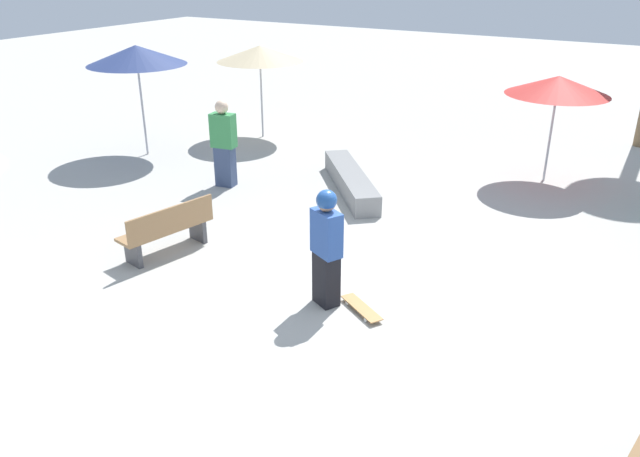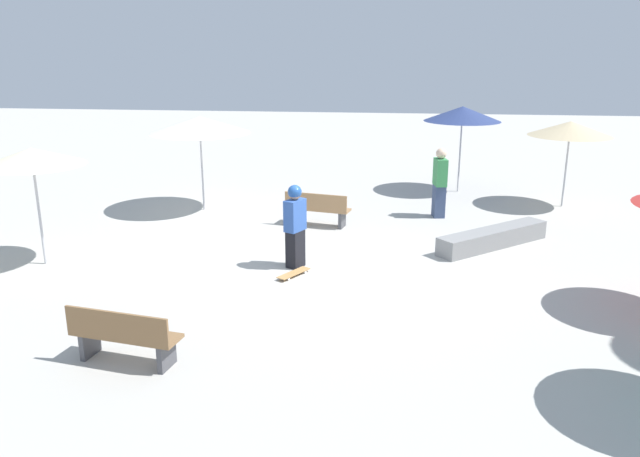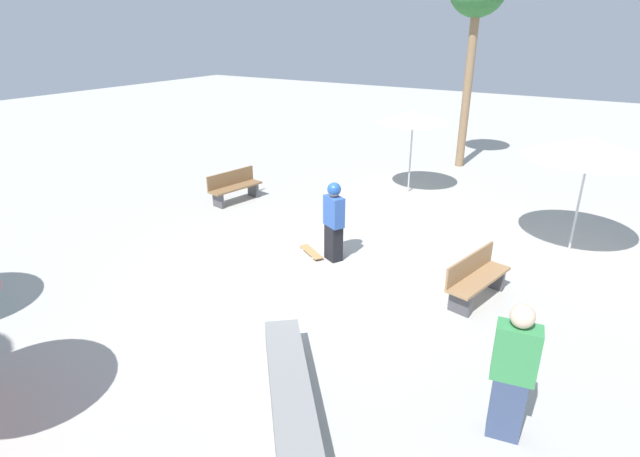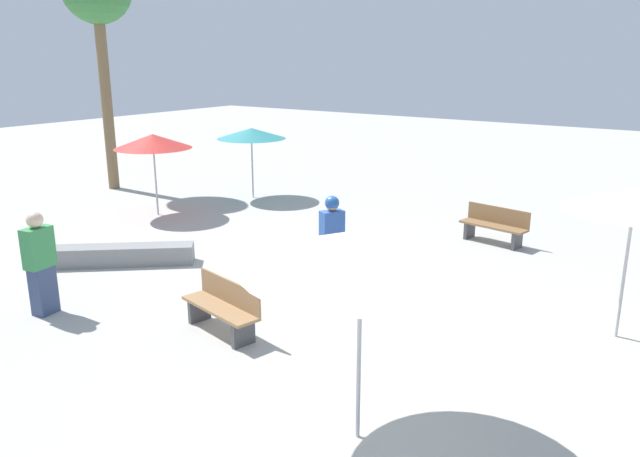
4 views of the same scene
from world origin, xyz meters
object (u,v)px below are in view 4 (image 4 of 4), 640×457
(shade_umbrella_teal, at_px, (251,133))
(shade_umbrella_red, at_px, (153,141))
(bench_far, at_px, (494,225))
(concrete_ledge, at_px, (121,255))
(shade_umbrella_white, at_px, (361,249))
(bench_near, at_px, (223,307))
(shade_umbrella_cream, at_px, (635,200))
(skateboard, at_px, (344,269))
(bystander_watching, at_px, (40,264))
(skater_main, at_px, (332,235))

(shade_umbrella_teal, relative_size, shade_umbrella_red, 0.96)
(bench_far, relative_size, shade_umbrella_red, 0.74)
(concrete_ledge, bearing_deg, shade_umbrella_white, -17.98)
(bench_near, bearing_deg, shade_umbrella_cream, -134.18)
(shade_umbrella_red, bearing_deg, skateboard, -8.11)
(shade_umbrella_white, height_order, bystander_watching, shade_umbrella_white)
(shade_umbrella_cream, xyz_separation_m, shade_umbrella_red, (-11.99, 1.07, -0.19))
(bench_near, xyz_separation_m, bench_far, (1.84, 7.25, 0.00))
(concrete_ledge, height_order, bench_near, bench_near)
(skater_main, distance_m, bench_near, 3.05)
(skateboard, bearing_deg, bench_near, -149.12)
(skateboard, bearing_deg, skater_main, -143.52)
(shade_umbrella_red, height_order, bystander_watching, shade_umbrella_red)
(bench_near, distance_m, shade_umbrella_cream, 6.51)
(skateboard, bearing_deg, shade_umbrella_white, -114.26)
(shade_umbrella_white, bearing_deg, skater_main, 127.22)
(concrete_ledge, bearing_deg, bench_near, -16.21)
(shade_umbrella_white, bearing_deg, shade_umbrella_cream, 67.16)
(skater_main, distance_m, skateboard, 1.01)
(concrete_ledge, height_order, bystander_watching, bystander_watching)
(shade_umbrella_cream, bearing_deg, shade_umbrella_red, 174.91)
(bench_near, bearing_deg, skateboard, -78.01)
(shade_umbrella_red, bearing_deg, shade_umbrella_teal, 76.21)
(skater_main, xyz_separation_m, bench_far, (1.76, 4.25, -0.49))
(shade_umbrella_cream, bearing_deg, skater_main, -175.18)
(skater_main, distance_m, bystander_watching, 5.25)
(skateboard, xyz_separation_m, shade_umbrella_teal, (-6.02, 4.11, 1.93))
(skater_main, xyz_separation_m, shade_umbrella_white, (3.19, -4.21, 1.39))
(concrete_ledge, relative_size, shade_umbrella_red, 1.18)
(skateboard, xyz_separation_m, bench_far, (1.81, 3.71, 0.37))
(shade_umbrella_white, distance_m, shade_umbrella_teal, 12.81)
(skateboard, bearing_deg, shade_umbrella_red, 113.25)
(concrete_ledge, xyz_separation_m, bench_far, (5.93, 6.06, 0.22))
(bench_near, bearing_deg, shade_umbrella_teal, -39.46)
(bystander_watching, bearing_deg, shade_umbrella_white, -99.92)
(shade_umbrella_teal, bearing_deg, skater_main, -37.41)
(concrete_ledge, xyz_separation_m, bench_near, (4.09, -1.19, 0.22))
(bench_near, distance_m, shade_umbrella_white, 3.96)
(shade_umbrella_teal, relative_size, bystander_watching, 1.19)
(shade_umbrella_white, xyz_separation_m, shade_umbrella_red, (-10.03, 5.71, -0.27))
(shade_umbrella_cream, bearing_deg, bystander_watching, -150.60)
(concrete_ledge, xyz_separation_m, shade_umbrella_cream, (9.32, 2.25, 2.02))
(skater_main, xyz_separation_m, shade_umbrella_teal, (-6.07, 4.64, 1.07))
(bench_near, distance_m, shade_umbrella_red, 8.28)
(bench_far, bearing_deg, shade_umbrella_white, 109.61)
(skater_main, bearing_deg, shade_umbrella_white, -115.99)
(bench_far, bearing_deg, shade_umbrella_teal, 7.10)
(shade_umbrella_white, bearing_deg, bystander_watching, -179.86)
(shade_umbrella_cream, relative_size, shade_umbrella_red, 1.08)
(bench_far, xyz_separation_m, shade_umbrella_cream, (3.39, -3.81, 1.80))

